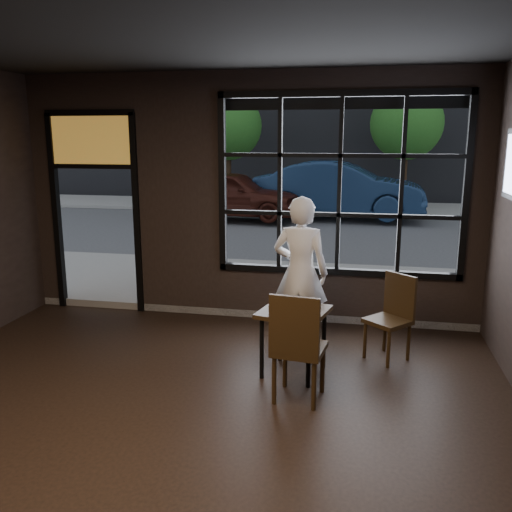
% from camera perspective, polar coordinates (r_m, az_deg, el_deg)
% --- Properties ---
extents(floor, '(6.00, 7.00, 0.02)m').
position_cam_1_polar(floor, '(4.37, -11.62, -21.25)').
color(floor, black).
rests_on(floor, ground).
extents(ceiling, '(6.00, 7.00, 0.02)m').
position_cam_1_polar(ceiling, '(3.73, -14.00, 24.70)').
color(ceiling, black).
rests_on(ceiling, ground).
extents(window_frame, '(3.06, 0.12, 2.28)m').
position_cam_1_polar(window_frame, '(6.86, 8.78, 7.35)').
color(window_frame, black).
rests_on(window_frame, ground).
extents(stained_transom, '(1.20, 0.06, 0.70)m').
position_cam_1_polar(stained_transom, '(7.71, -16.93, 11.62)').
color(stained_transom, orange).
rests_on(stained_transom, ground).
extents(street_asphalt, '(60.00, 41.00, 0.04)m').
position_cam_1_polar(street_asphalt, '(27.47, 8.11, 7.35)').
color(street_asphalt, '#545456').
rests_on(street_asphalt, ground).
extents(building_across, '(28.00, 12.00, 15.00)m').
position_cam_1_polar(building_across, '(26.85, 8.51, 23.35)').
color(building_across, '#5B5956').
rests_on(building_across, ground).
extents(cafe_table, '(0.76, 0.76, 0.69)m').
position_cam_1_polar(cafe_table, '(5.62, 3.97, -8.97)').
color(cafe_table, black).
rests_on(cafe_table, floor).
extents(chair_near, '(0.51, 0.51, 1.05)m').
position_cam_1_polar(chair_near, '(5.05, 4.59, -9.33)').
color(chair_near, black).
rests_on(chair_near, floor).
extents(chair_window, '(0.57, 0.57, 0.94)m').
position_cam_1_polar(chair_window, '(6.07, 13.71, -6.40)').
color(chair_window, black).
rests_on(chair_window, floor).
extents(man, '(0.69, 0.49, 1.75)m').
position_cam_1_polar(man, '(6.21, 4.70, -1.74)').
color(man, white).
rests_on(man, floor).
extents(hotdog, '(0.22, 0.16, 0.06)m').
position_cam_1_polar(hotdog, '(5.67, 5.35, -4.83)').
color(hotdog, tan).
rests_on(hotdog, cafe_table).
extents(cup, '(0.15, 0.15, 0.10)m').
position_cam_1_polar(cup, '(5.38, 2.26, -5.57)').
color(cup, silver).
rests_on(cup, cafe_table).
extents(navy_car, '(4.95, 2.01, 1.60)m').
position_cam_1_polar(navy_car, '(15.97, 8.81, 6.99)').
color(navy_car, '#172C4D').
rests_on(navy_car, street_asphalt).
extents(maroon_car, '(4.09, 1.91, 1.35)m').
position_cam_1_polar(maroon_car, '(15.60, -2.59, 6.55)').
color(maroon_car, '#421811').
rests_on(maroon_car, street_asphalt).
extents(tree_left, '(2.26, 2.26, 3.85)m').
position_cam_1_polar(tree_left, '(18.53, -2.97, 13.47)').
color(tree_left, '#332114').
rests_on(tree_left, street_asphalt).
extents(tree_right, '(2.31, 2.31, 3.95)m').
position_cam_1_polar(tree_right, '(18.42, 15.59, 13.26)').
color(tree_right, '#332114').
rests_on(tree_right, street_asphalt).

